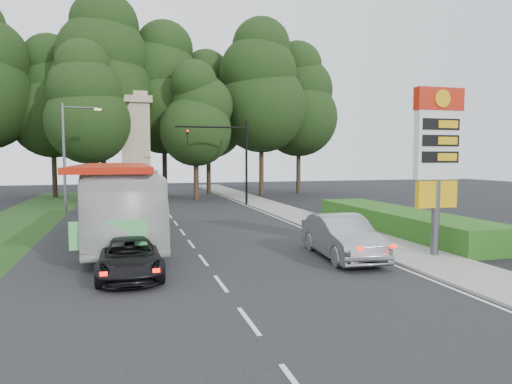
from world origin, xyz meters
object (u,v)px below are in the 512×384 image
object	(u,v)px
gas_station_pylon	(438,148)
transit_bus	(114,202)
monument	(136,146)
sedan_silver	(342,237)
traffic_signal_mast	(231,150)
suv_charcoal	(130,257)
streetlight_signs	(67,152)

from	to	relation	value
gas_station_pylon	transit_bus	bearing A→B (deg)	148.61
gas_station_pylon	monument	world-z (taller)	monument
gas_station_pylon	sedan_silver	distance (m)	5.23
monument	transit_bus	world-z (taller)	monument
traffic_signal_mast	transit_bus	xyz separation A→B (m)	(-9.18, -14.25, -2.81)
transit_bus	suv_charcoal	size ratio (longest dim) A/B	2.89
gas_station_pylon	transit_bus	xyz separation A→B (m)	(-12.70, 7.75, -2.58)
monument	suv_charcoal	xyz separation A→B (m)	(-0.80, -27.62, -4.46)
traffic_signal_mast	streetlight_signs	size ratio (longest dim) A/B	0.90
monument	sedan_silver	size ratio (longest dim) A/B	1.90
transit_bus	suv_charcoal	bearing A→B (deg)	-89.63
traffic_signal_mast	monument	distance (m)	9.76
transit_bus	sedan_silver	world-z (taller)	transit_bus
transit_bus	suv_charcoal	distance (m)	7.49
gas_station_pylon	traffic_signal_mast	distance (m)	22.29
monument	sedan_silver	distance (m)	28.41
gas_station_pylon	suv_charcoal	xyz separation A→B (m)	(-12.00, 0.39, -3.80)
traffic_signal_mast	gas_station_pylon	bearing A→B (deg)	-80.91
suv_charcoal	streetlight_signs	bearing A→B (deg)	101.82
sedan_silver	streetlight_signs	bearing A→B (deg)	127.50
traffic_signal_mast	sedan_silver	world-z (taller)	traffic_signal_mast
monument	sedan_silver	xyz separation A→B (m)	(7.50, -27.07, -4.23)
streetlight_signs	sedan_silver	distance (m)	23.08
suv_charcoal	gas_station_pylon	bearing A→B (deg)	-2.09
streetlight_signs	suv_charcoal	xyz separation A→B (m)	(4.19, -19.62, -3.79)
traffic_signal_mast	transit_bus	distance (m)	17.19
traffic_signal_mast	suv_charcoal	bearing A→B (deg)	-111.42
sedan_silver	monument	bearing A→B (deg)	109.78
gas_station_pylon	transit_bus	size ratio (longest dim) A/B	0.51
gas_station_pylon	suv_charcoal	size ratio (longest dim) A/B	1.48
gas_station_pylon	streetlight_signs	bearing A→B (deg)	128.96
sedan_silver	suv_charcoal	world-z (taller)	sedan_silver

